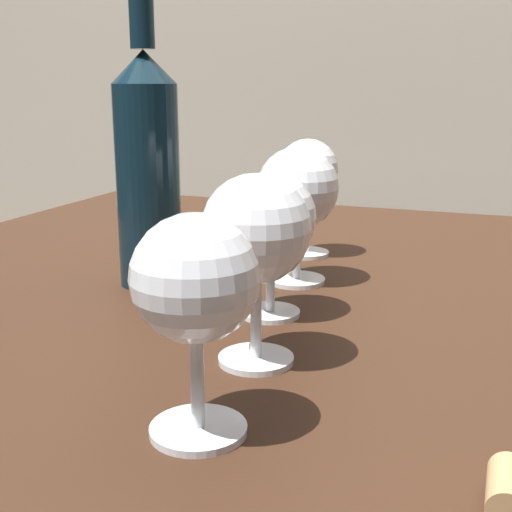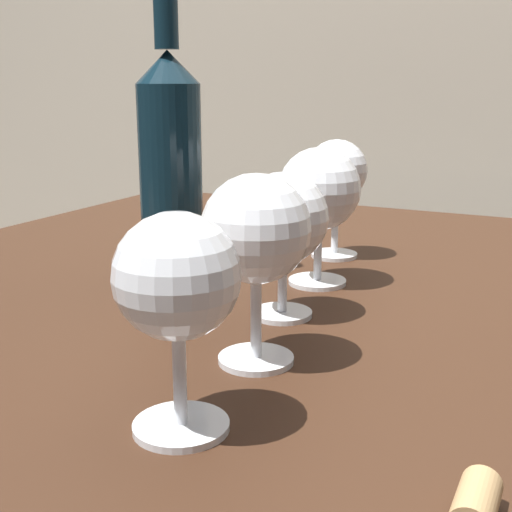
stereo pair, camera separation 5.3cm
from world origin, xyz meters
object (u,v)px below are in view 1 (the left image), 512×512
object	(u,v)px
wine_glass_cabernet	(298,191)
wine_glass_amber	(256,233)
wine_glass_port	(271,221)
cork	(507,490)
wine_glass_white	(308,173)
wine_bottle	(147,162)
wine_glass_rose	(195,284)

from	to	relation	value
wine_glass_cabernet	wine_glass_amber	bearing A→B (deg)	-81.00
wine_glass_port	wine_glass_cabernet	xyz separation A→B (m)	(-0.01, 0.12, 0.01)
wine_glass_cabernet	cork	bearing A→B (deg)	-57.81
wine_glass_port	wine_glass_cabernet	bearing A→B (deg)	94.82
wine_glass_white	wine_bottle	bearing A→B (deg)	-124.70
wine_glass_cabernet	wine_glass_white	distance (m)	0.13
wine_bottle	wine_glass_white	bearing A→B (deg)	55.30
wine_glass_port	cork	xyz separation A→B (m)	(0.22, -0.25, -0.08)
wine_glass_cabernet	cork	world-z (taller)	wine_glass_cabernet
wine_glass_rose	wine_glass_cabernet	world-z (taller)	wine_glass_cabernet
wine_bottle	wine_glass_cabernet	bearing A→B (deg)	21.64
wine_glass_amber	wine_glass_port	distance (m)	0.12
wine_glass_white	cork	bearing A→B (deg)	-62.49
wine_glass_port	wine_bottle	distance (m)	0.18
wine_glass_rose	wine_glass_white	size ratio (longest dim) A/B	0.96
wine_bottle	cork	world-z (taller)	wine_bottle
wine_glass_cabernet	wine_bottle	size ratio (longest dim) A/B	0.44
cork	wine_bottle	bearing A→B (deg)	141.48
wine_glass_cabernet	cork	xyz separation A→B (m)	(0.23, -0.36, -0.09)
wine_glass_amber	wine_bottle	bearing A→B (deg)	138.30
wine_glass_amber	wine_glass_cabernet	xyz separation A→B (m)	(-0.04, 0.23, -0.00)
wine_glass_port	wine_glass_cabernet	world-z (taller)	wine_glass_cabernet
wine_glass_port	cork	bearing A→B (deg)	-48.39
wine_glass_white	wine_glass_port	bearing A→B (deg)	-81.80
wine_glass_rose	cork	xyz separation A→B (m)	(0.19, -0.02, -0.09)
wine_bottle	cork	size ratio (longest dim) A/B	8.35
wine_glass_amber	cork	world-z (taller)	wine_glass_amber
wine_glass_rose	cork	size ratio (longest dim) A/B	3.45
wine_glass_amber	cork	bearing A→B (deg)	-35.12
wine_glass_cabernet	wine_glass_white	size ratio (longest dim) A/B	1.01
wine_glass_rose	wine_bottle	distance (m)	0.35
wine_glass_cabernet	wine_glass_white	bearing A→B (deg)	101.34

